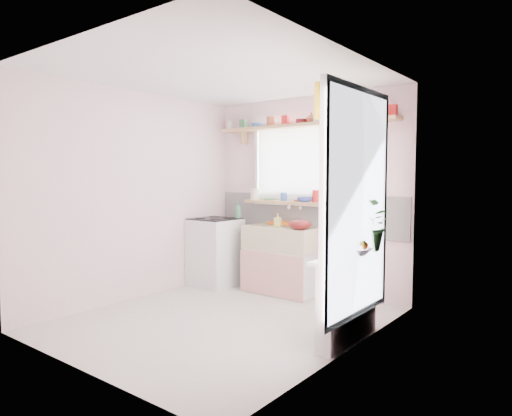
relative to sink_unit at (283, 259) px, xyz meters
The scene contains 19 objects.
room 1.31m from the sink_unit, 28.17° to the right, with size 3.20×3.20×3.20m.
sink_unit is the anchor object (origin of this frame).
cooker 0.98m from the sink_unit, 165.62° to the right, with size 0.58×0.58×0.93m.
radiator_ledge 1.82m from the sink_unit, 37.05° to the right, with size 0.22×0.95×0.78m.
windowsill 0.73m from the sink_unit, 90.00° to the left, with size 1.40×0.22×0.04m, color tan.
pine_shelf 1.70m from the sink_unit, 49.64° to the left, with size 2.52×0.24×0.04m, color tan.
shelf_crockery 1.78m from the sink_unit, 49.64° to the left, with size 2.47×0.11×0.12m.
sill_crockery 0.81m from the sink_unit, 104.89° to the left, with size 1.35×0.11×0.12m.
dish_tray 0.50m from the sink_unit, 117.55° to the left, with size 0.39×0.29×0.04m, color orange.
colander 0.64m from the sink_unit, 27.29° to the right, with size 0.27×0.27×0.12m, color #5B0F0F.
jade_plant 1.74m from the sink_unit, 25.11° to the right, with size 0.45×0.39×0.50m, color #37702D.
fruit_bowl 1.83m from the sink_unit, 34.23° to the right, with size 0.26×0.26×0.06m, color silver.
herb_pot 1.89m from the sink_unit, 36.35° to the right, with size 0.11×0.07×0.21m, color #2B6D31.
soap_bottle_sink 0.51m from the sink_unit, 99.11° to the right, with size 0.08×0.08×0.17m, color #C9CF5C.
sill_cup 0.89m from the sink_unit, 33.93° to the left, with size 0.12×0.12×0.09m, color beige.
sill_bowl 0.81m from the sink_unit, 28.05° to the left, with size 0.20×0.20×0.06m, color #3142A0.
shelf_vase 1.81m from the sink_unit, 42.50° to the left, with size 0.14×0.14×0.15m, color #9D4A30.
cooker_bottle 0.94m from the sink_unit, behind, with size 0.08×0.08×0.22m, color #468D5D.
fruit 1.84m from the sink_unit, 33.96° to the right, with size 0.20×0.14×0.10m.
Camera 1 is at (3.10, -3.46, 1.48)m, focal length 32.00 mm.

